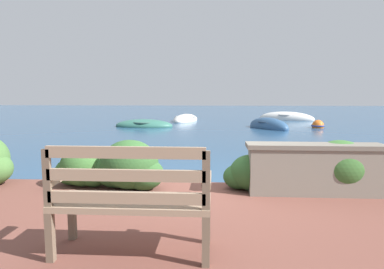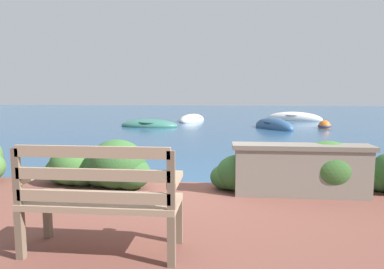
{
  "view_description": "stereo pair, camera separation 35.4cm",
  "coord_description": "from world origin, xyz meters",
  "px_view_note": "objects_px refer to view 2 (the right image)",
  "views": [
    {
      "loc": [
        0.31,
        -5.01,
        1.54
      ],
      "look_at": [
        -0.29,
        4.53,
        0.4
      ],
      "focal_mm": 32.0,
      "sensor_mm": 36.0,
      "label": 1
    },
    {
      "loc": [
        0.67,
        -4.98,
        1.54
      ],
      "look_at": [
        -0.29,
        4.53,
        0.4
      ],
      "focal_mm": 32.0,
      "sensor_mm": 36.0,
      "label": 2
    }
  ],
  "objects_px": {
    "park_bench": "(100,197)",
    "rowboat_far": "(192,120)",
    "rowboat_mid": "(149,125)",
    "mooring_buoy": "(324,126)",
    "rowboat_nearest": "(274,127)",
    "rowboat_outer": "(294,119)"
  },
  "relations": [
    {
      "from": "rowboat_mid",
      "to": "rowboat_far",
      "type": "height_order",
      "value": "rowboat_far"
    },
    {
      "from": "rowboat_nearest",
      "to": "rowboat_mid",
      "type": "relative_size",
      "value": 0.96
    },
    {
      "from": "mooring_buoy",
      "to": "rowboat_outer",
      "type": "bearing_deg",
      "value": 95.07
    },
    {
      "from": "park_bench",
      "to": "mooring_buoy",
      "type": "height_order",
      "value": "park_bench"
    },
    {
      "from": "rowboat_outer",
      "to": "rowboat_mid",
      "type": "bearing_deg",
      "value": -117.94
    },
    {
      "from": "rowboat_far",
      "to": "park_bench",
      "type": "bearing_deg",
      "value": 15.38
    },
    {
      "from": "rowboat_mid",
      "to": "rowboat_nearest",
      "type": "bearing_deg",
      "value": 179.35
    },
    {
      "from": "rowboat_nearest",
      "to": "rowboat_outer",
      "type": "relative_size",
      "value": 0.78
    },
    {
      "from": "rowboat_nearest",
      "to": "mooring_buoy",
      "type": "bearing_deg",
      "value": 71.52
    },
    {
      "from": "park_bench",
      "to": "rowboat_outer",
      "type": "relative_size",
      "value": 0.38
    },
    {
      "from": "rowboat_far",
      "to": "mooring_buoy",
      "type": "relative_size",
      "value": 5.26
    },
    {
      "from": "rowboat_far",
      "to": "rowboat_mid",
      "type": "bearing_deg",
      "value": -13.06
    },
    {
      "from": "rowboat_outer",
      "to": "mooring_buoy",
      "type": "relative_size",
      "value": 5.79
    },
    {
      "from": "park_bench",
      "to": "rowboat_nearest",
      "type": "height_order",
      "value": "park_bench"
    },
    {
      "from": "park_bench",
      "to": "rowboat_far",
      "type": "relative_size",
      "value": 0.42
    },
    {
      "from": "park_bench",
      "to": "rowboat_mid",
      "type": "distance_m",
      "value": 13.38
    },
    {
      "from": "rowboat_nearest",
      "to": "rowboat_far",
      "type": "xyz_separation_m",
      "value": [
        -4.04,
        3.88,
        -0.01
      ]
    },
    {
      "from": "rowboat_far",
      "to": "mooring_buoy",
      "type": "distance_m",
      "value": 7.22
    },
    {
      "from": "park_bench",
      "to": "rowboat_outer",
      "type": "height_order",
      "value": "park_bench"
    },
    {
      "from": "rowboat_mid",
      "to": "mooring_buoy",
      "type": "xyz_separation_m",
      "value": [
        7.99,
        0.04,
        0.04
      ]
    },
    {
      "from": "park_bench",
      "to": "rowboat_outer",
      "type": "xyz_separation_m",
      "value": [
        4.97,
        17.94,
        -0.63
      ]
    },
    {
      "from": "park_bench",
      "to": "mooring_buoy",
      "type": "bearing_deg",
      "value": 65.73
    }
  ]
}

